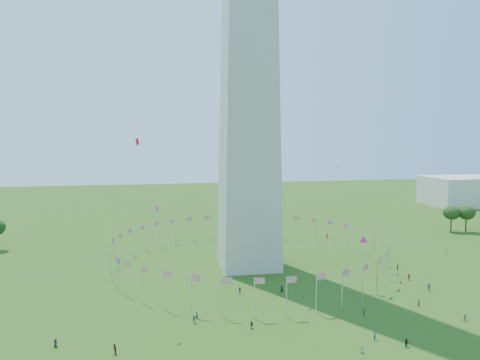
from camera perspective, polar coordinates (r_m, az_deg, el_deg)
name	(u,v)px	position (r m, az deg, el deg)	size (l,w,h in m)	color
ground	(301,337)	(96.72, 7.45, -18.43)	(600.00, 600.00, 0.00)	#234610
flag_ring	(249,252)	(141.13, 1.05, -8.75)	(80.24, 80.24, 9.00)	silver
gov_building_east_a	(471,191)	(295.61, 26.37, -1.18)	(50.00, 30.00, 16.00)	beige
crowd	(348,323)	(102.26, 13.08, -16.65)	(88.88, 65.86, 1.93)	#252525
kites_aloft	(296,215)	(116.40, 6.90, -4.31)	(99.09, 78.33, 37.05)	#CC2699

